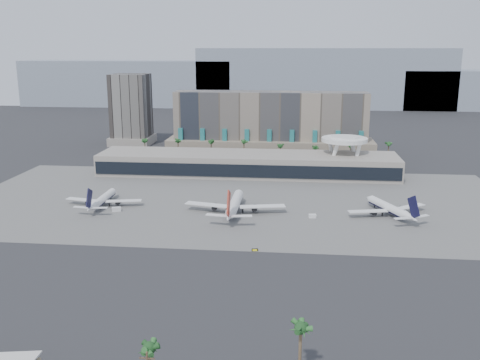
# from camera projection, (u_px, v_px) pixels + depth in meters

# --- Properties ---
(ground) EXTENTS (900.00, 900.00, 0.00)m
(ground) POSITION_uv_depth(u_px,v_px,m) (222.00, 241.00, 201.87)
(ground) COLOR #232326
(ground) RESTS_ON ground
(apron_pad) EXTENTS (260.00, 130.00, 0.06)m
(apron_pad) POSITION_uv_depth(u_px,v_px,m) (237.00, 200.00, 254.96)
(apron_pad) COLOR #5B5B59
(apron_pad) RESTS_ON ground
(mountain_ridge) EXTENTS (680.00, 60.00, 70.00)m
(mountain_ridge) POSITION_uv_depth(u_px,v_px,m) (296.00, 82.00, 645.64)
(mountain_ridge) COLOR gray
(mountain_ridge) RESTS_ON ground
(hotel) EXTENTS (140.00, 30.00, 42.00)m
(hotel) POSITION_uv_depth(u_px,v_px,m) (270.00, 129.00, 365.20)
(hotel) COLOR gray
(hotel) RESTS_ON ground
(office_tower) EXTENTS (30.00, 30.00, 52.00)m
(office_tower) POSITION_uv_depth(u_px,v_px,m) (131.00, 114.00, 398.73)
(office_tower) COLOR black
(office_tower) RESTS_ON ground
(terminal) EXTENTS (170.00, 32.50, 14.50)m
(terminal) POSITION_uv_depth(u_px,v_px,m) (247.00, 163.00, 306.33)
(terminal) COLOR #9C9389
(terminal) RESTS_ON ground
(saucer_structure) EXTENTS (26.00, 26.00, 21.89)m
(saucer_structure) POSITION_uv_depth(u_px,v_px,m) (344.00, 142.00, 304.00)
(saucer_structure) COLOR white
(saucer_structure) RESTS_ON ground
(palm_row) EXTENTS (157.80, 2.80, 13.10)m
(palm_row) POSITION_uv_depth(u_px,v_px,m) (263.00, 145.00, 338.63)
(palm_row) COLOR brown
(palm_row) RESTS_ON ground
(airliner_left) EXTENTS (35.91, 36.92, 12.76)m
(airliner_left) POSITION_uv_depth(u_px,v_px,m) (102.00, 199.00, 244.90)
(airliner_left) COLOR white
(airliner_left) RESTS_ON ground
(airliner_centre) EXTENTS (44.92, 46.20, 15.96)m
(airliner_centre) POSITION_uv_depth(u_px,v_px,m) (234.00, 204.00, 234.31)
(airliner_centre) COLOR white
(airliner_centre) RESTS_ON ground
(airliner_right) EXTENTS (35.42, 36.47, 13.48)m
(airliner_right) POSITION_uv_depth(u_px,v_px,m) (390.00, 208.00, 231.09)
(airliner_right) COLOR white
(airliner_right) RESTS_ON ground
(service_vehicle_a) EXTENTS (4.33, 3.18, 1.91)m
(service_vehicle_a) POSITION_uv_depth(u_px,v_px,m) (116.00, 209.00, 237.65)
(service_vehicle_a) COLOR silver
(service_vehicle_a) RESTS_ON ground
(service_vehicle_b) EXTENTS (3.38, 2.28, 1.61)m
(service_vehicle_b) POSITION_uv_depth(u_px,v_px,m) (312.00, 216.00, 228.73)
(service_vehicle_b) COLOR silver
(service_vehicle_b) RESTS_ON ground
(taxiway_sign) EXTENTS (2.31, 0.65, 1.04)m
(taxiway_sign) POSITION_uv_depth(u_px,v_px,m) (255.00, 250.00, 191.21)
(taxiway_sign) COLOR black
(taxiway_sign) RESTS_ON ground
(near_palm_a) EXTENTS (6.00, 6.00, 11.70)m
(near_palm_a) POSITION_uv_depth(u_px,v_px,m) (149.00, 354.00, 111.36)
(near_palm_a) COLOR brown
(near_palm_a) RESTS_ON ground
(near_palm_b) EXTENTS (6.00, 6.00, 13.75)m
(near_palm_b) POSITION_uv_depth(u_px,v_px,m) (301.00, 334.00, 115.27)
(near_palm_b) COLOR brown
(near_palm_b) RESTS_ON ground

